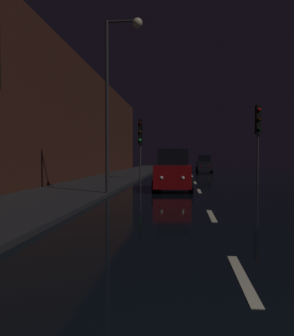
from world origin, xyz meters
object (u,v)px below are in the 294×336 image
traffic_light_far_left (140,136)px  car_approaching_headlights (173,171)px  streetlamp_overhead (116,81)px  car_distant_taillights (204,164)px  traffic_light_far_right (258,126)px

traffic_light_far_left → car_approaching_headlights: bearing=20.7°
streetlamp_overhead → car_distant_taillights: 27.85m
streetlamp_overhead → car_approaching_headlights: 5.78m
traffic_light_far_left → streetlamp_overhead: bearing=3.1°
streetlamp_overhead → traffic_light_far_right: bearing=46.0°
streetlamp_overhead → car_approaching_headlights: streetlamp_overhead is taller
streetlamp_overhead → car_distant_taillights: size_ratio=1.98×
car_approaching_headlights → car_distant_taillights: 24.07m
traffic_light_far_right → car_distant_taillights: size_ratio=1.29×
traffic_light_far_right → traffic_light_far_left: bearing=-119.5°
traffic_light_far_right → streetlamp_overhead: size_ratio=0.65×
car_approaching_headlights → car_distant_taillights: bearing=172.7°
car_approaching_headlights → traffic_light_far_right: bearing=133.5°
traffic_light_far_left → car_approaching_headlights: size_ratio=1.06×
car_distant_taillights → traffic_light_far_right: bearing=-172.7°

